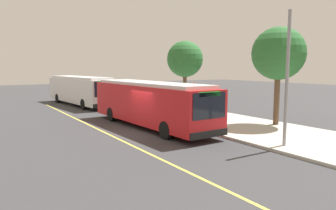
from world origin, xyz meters
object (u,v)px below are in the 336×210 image
object	(u,v)px
transit_bus_second	(80,89)
waiting_bench	(193,109)
transit_bus_main	(150,102)
route_sign_post	(194,97)

from	to	relation	value
transit_bus_second	waiting_bench	world-z (taller)	transit_bus_second
transit_bus_main	waiting_bench	distance (m)	5.19
waiting_bench	transit_bus_main	bearing A→B (deg)	-70.95
route_sign_post	waiting_bench	bearing A→B (deg)	143.38
waiting_bench	route_sign_post	world-z (taller)	route_sign_post
transit_bus_main	transit_bus_second	world-z (taller)	same
transit_bus_main	waiting_bench	size ratio (longest dim) A/B	7.34
transit_bus_main	route_sign_post	xyz separation A→B (m)	(1.26, 2.65, 0.34)
transit_bus_main	route_sign_post	bearing A→B (deg)	64.63
transit_bus_second	route_sign_post	bearing A→B (deg)	10.40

